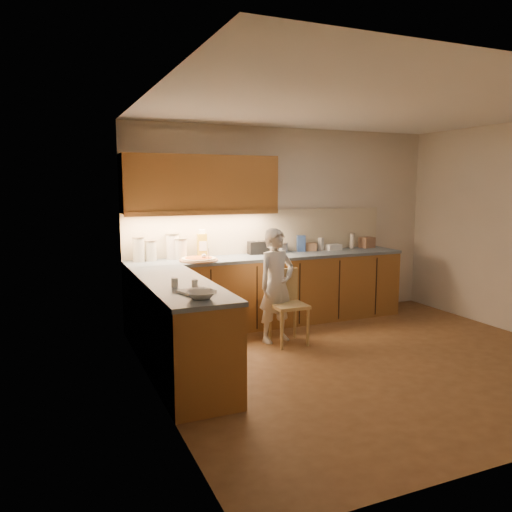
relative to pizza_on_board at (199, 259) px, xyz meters
name	(u,v)px	position (x,y,z in m)	size (l,w,h in m)	color
room	(375,201)	(1.39, -1.59, 0.74)	(4.54, 4.50, 2.62)	brown
l_counter	(245,300)	(0.46, -0.34, -0.48)	(3.77, 2.62, 0.92)	#99632C
backsplash	(262,231)	(1.01, 0.39, 0.27)	(3.75, 0.02, 0.58)	beige
upper_cabinets	(201,184)	(0.11, 0.23, 0.91)	(1.95, 0.36, 0.73)	#99632C
pizza_on_board	(199,259)	(0.00, 0.00, 0.00)	(0.47, 0.47, 0.19)	tan
child	(276,285)	(0.76, -0.60, -0.27)	(0.49, 0.32, 1.34)	white
wooden_chair	(286,301)	(0.85, -0.69, -0.44)	(0.39, 0.39, 0.86)	tan
mixing_bowl	(201,295)	(-0.56, -1.94, 0.01)	(0.24, 0.24, 0.06)	white
canister_a	(139,249)	(-0.68, 0.23, 0.13)	(0.15, 0.15, 0.30)	beige
canister_b	(151,250)	(-0.53, 0.24, 0.11)	(0.14, 0.14, 0.25)	silver
canister_c	(173,246)	(-0.25, 0.31, 0.14)	(0.17, 0.17, 0.32)	white
canister_d	(181,249)	(-0.16, 0.25, 0.11)	(0.16, 0.16, 0.26)	white
oil_jug	(202,245)	(0.12, 0.26, 0.14)	(0.13, 0.10, 0.36)	gold
toaster	(258,248)	(0.90, 0.27, 0.07)	(0.28, 0.17, 0.18)	black
steel_pot	(281,248)	(1.26, 0.29, 0.05)	(0.18, 0.18, 0.14)	silver
blue_box	(301,243)	(1.56, 0.28, 0.09)	(0.11, 0.08, 0.22)	#2E4C8C
card_box_a	(310,247)	(1.71, 0.29, 0.03)	(0.15, 0.11, 0.11)	#9F7855
white_bottle	(321,244)	(1.87, 0.28, 0.07)	(0.06, 0.06, 0.18)	silver
flat_pack	(333,247)	(2.05, 0.24, 0.02)	(0.21, 0.15, 0.08)	silver
tall_jar	(352,241)	(2.39, 0.27, 0.09)	(0.07, 0.07, 0.22)	silver
card_box_b	(367,242)	(2.65, 0.28, 0.06)	(0.20, 0.15, 0.15)	#9A7053
dough_cloth	(196,291)	(-0.53, -1.69, -0.01)	(0.27, 0.22, 0.02)	white
spice_jar_a	(175,283)	(-0.65, -1.40, 0.02)	(0.06, 0.06, 0.08)	white
spice_jar_b	(195,284)	(-0.50, -1.52, 0.02)	(0.06, 0.06, 0.08)	white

